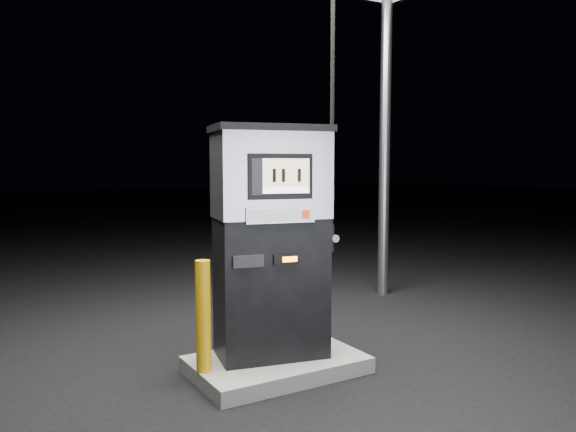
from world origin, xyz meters
TOP-DOWN VIEW (x-y plane):
  - ground at (0.00, 0.00)m, footprint 80.00×80.00m
  - pump_island at (0.00, 0.00)m, footprint 1.60×1.00m
  - fuel_dispenser at (-0.01, 0.08)m, footprint 1.27×0.86m
  - bollard_left at (-0.74, 0.01)m, footprint 0.18×0.18m
  - bollard_right at (0.55, -0.02)m, footprint 0.12×0.12m

SIDE VIEW (x-z plane):
  - ground at x=0.00m, z-range 0.00..0.00m
  - pump_island at x=0.00m, z-range 0.00..0.15m
  - bollard_right at x=0.55m, z-range 0.15..0.94m
  - bollard_left at x=-0.74m, z-range 0.15..1.15m
  - fuel_dispenser at x=-0.01m, z-range -1.00..3.56m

